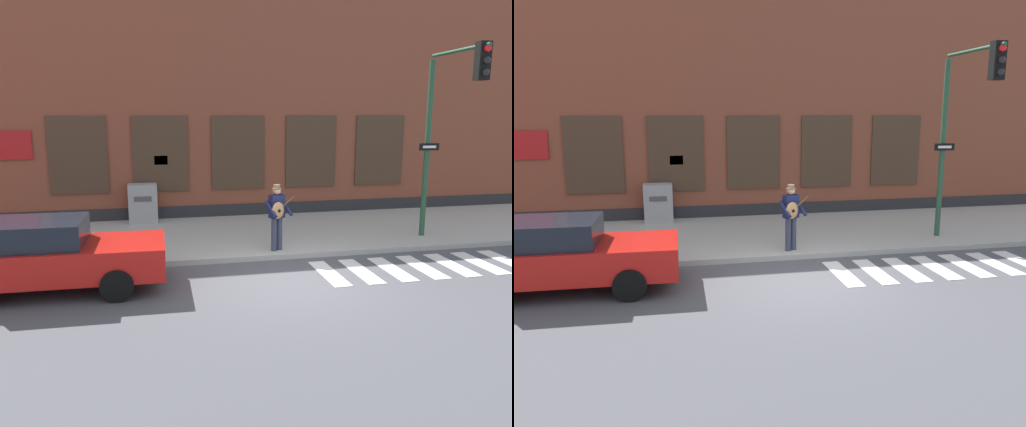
% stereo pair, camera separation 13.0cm
% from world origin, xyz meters
% --- Properties ---
extents(ground_plane, '(160.00, 160.00, 0.00)m').
position_xyz_m(ground_plane, '(0.00, 0.00, 0.00)').
color(ground_plane, '#4C4C51').
extents(sidewalk, '(28.00, 5.14, 0.14)m').
position_xyz_m(sidewalk, '(0.00, 4.24, 0.07)').
color(sidewalk, '#ADAAA3').
rests_on(sidewalk, ground).
extents(building_backdrop, '(28.00, 4.06, 7.78)m').
position_xyz_m(building_backdrop, '(-0.00, 8.81, 3.89)').
color(building_backdrop, brown).
rests_on(building_backdrop, ground).
extents(crosswalk, '(5.20, 1.90, 0.01)m').
position_xyz_m(crosswalk, '(3.39, 0.37, 0.01)').
color(crosswalk, silver).
rests_on(crosswalk, ground).
extents(red_car, '(4.64, 2.05, 1.53)m').
position_xyz_m(red_car, '(-5.11, 0.51, 0.77)').
color(red_car, red).
rests_on(red_car, ground).
extents(busker, '(0.78, 0.67, 1.74)m').
position_xyz_m(busker, '(0.17, 2.07, 1.14)').
color(busker, '#33384C').
rests_on(busker, sidewalk).
extents(traffic_light, '(0.60, 2.58, 5.17)m').
position_xyz_m(traffic_light, '(4.74, 1.85, 3.70)').
color(traffic_light, '#234C33').
rests_on(traffic_light, sidewalk).
extents(utility_box, '(0.93, 0.63, 1.26)m').
position_xyz_m(utility_box, '(-3.26, 6.36, 0.78)').
color(utility_box, '#9E9E9E').
rests_on(utility_box, sidewalk).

